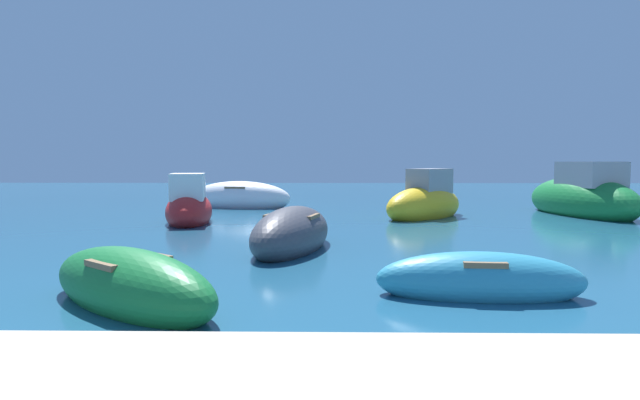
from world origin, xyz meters
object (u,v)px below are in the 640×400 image
Objects in this scene: moored_boat_0 at (130,286)px; moored_boat_4 at (425,203)px; moored_boat_2 at (480,280)px; moored_boat_6 at (292,234)px; moored_boat_5 at (240,198)px; moored_boat_7 at (189,208)px; moored_boat_3 at (582,198)px.

moored_boat_4 is at bearing -80.65° from moored_boat_0.
moored_boat_4 reaches higher than moored_boat_2.
moored_boat_4 is 7.90m from moored_boat_6.
moored_boat_5 is 1.29× the size of moored_boat_7.
moored_boat_0 is 0.87× the size of moored_boat_6.
moored_boat_4 reaches higher than moored_boat_7.
moored_boat_7 is at bearing 91.00° from moored_boat_3.
moored_boat_6 reaches higher than moored_boat_0.
moored_boat_7 is at bearing 50.58° from moored_boat_6.
moored_boat_2 is at bearing -152.86° from moored_boat_7.
moored_boat_4 is (-5.90, -0.82, -0.11)m from moored_boat_3.
moored_boat_2 is 11.03m from moored_boat_7.
moored_boat_4 reaches higher than moored_boat_0.
moored_boat_5 reaches higher than moored_boat_0.
moored_boat_2 is 0.66× the size of moored_boat_5.
moored_boat_4 is at bearing -18.64° from moored_boat_6.
moored_boat_3 is (12.01, 11.96, 0.33)m from moored_boat_0.
moored_boat_3 is at bearing 62.17° from moored_boat_2.
moored_boat_7 is at bearing -34.66° from moored_boat_4.
moored_boat_7 is (-0.68, -5.45, 0.08)m from moored_boat_5.
moored_boat_2 is at bearing 36.16° from moored_boat_4.
moored_boat_5 is (-5.99, 14.23, 0.17)m from moored_boat_2.
moored_boat_7 is at bearing -41.13° from moored_boat_0.
moored_boat_4 is 0.86× the size of moored_boat_5.
moored_boat_0 is 1.11× the size of moored_boat_2.
moored_boat_5 is at bearing 68.05° from moored_boat_3.
moored_boat_3 reaches higher than moored_boat_4.
moored_boat_6 is at bearing 116.77° from moored_boat_5.
moored_boat_7 reaches higher than moored_boat_6.
moored_boat_0 is 9.54m from moored_boat_7.
moored_boat_3 is 13.42m from moored_boat_5.
moored_boat_5 is at bearing -74.36° from moored_boat_4.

